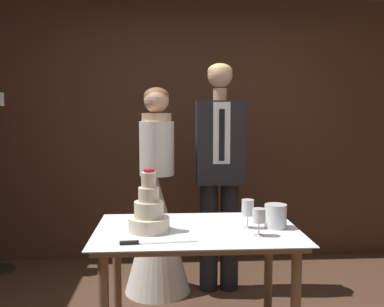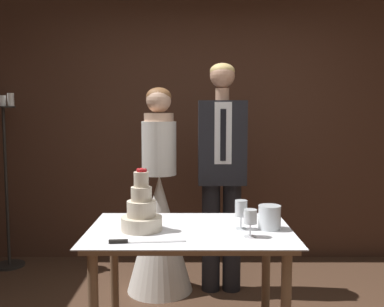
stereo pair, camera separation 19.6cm
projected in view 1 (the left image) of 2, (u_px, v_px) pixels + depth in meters
name	position (u px, v px, depth m)	size (l,w,h in m)	color
wall_back	(196.00, 130.00, 4.31)	(5.24, 0.12, 2.58)	#472B1E
cake_table	(197.00, 245.00, 2.55)	(1.20, 0.79, 0.78)	#8E6B4C
tiered_cake	(149.00, 212.00, 2.48)	(0.24, 0.24, 0.37)	beige
cake_knife	(143.00, 242.00, 2.25)	(0.41, 0.06, 0.02)	silver
wine_glass_near	(248.00, 208.00, 2.54)	(0.07, 0.07, 0.17)	silver
wine_glass_middle	(259.00, 217.00, 2.39)	(0.07, 0.07, 0.15)	silver
hurricane_candle	(275.00, 217.00, 2.56)	(0.13, 0.13, 0.14)	silver
bride	(157.00, 218.00, 3.49)	(0.54, 0.54, 1.67)	white
groom	(219.00, 167.00, 3.48)	(0.38, 0.25, 1.86)	black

